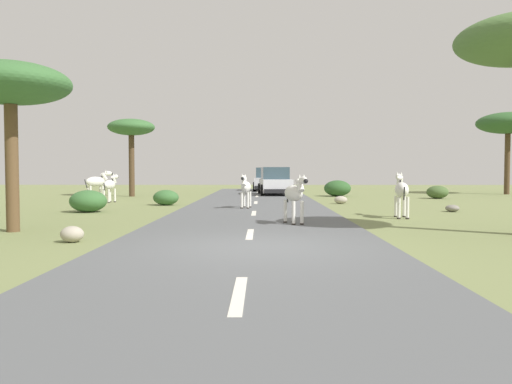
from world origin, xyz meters
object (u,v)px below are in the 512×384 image
object	(u,v)px
zebra_2	(97,182)
bush_4	(337,188)
tree_5	(508,124)
zebra_1	(401,190)
bush_2	(437,192)
zebra_4	(110,185)
rock_1	(341,200)
bush_3	(88,201)
rock_4	(452,208)
zebra_3	(246,188)
bush_0	(166,198)
rock_3	(72,234)
car_1	(267,180)
tree_1	(131,129)
car_0	(275,182)
zebra_0	(295,194)
tree_4	(10,86)

from	to	relation	value
zebra_2	bush_4	xyz separation A→B (m)	(13.61, 3.55, -0.47)
zebra_2	tree_5	world-z (taller)	tree_5
zebra_1	bush_2	size ratio (longest dim) A/B	1.36
zebra_4	rock_1	distance (m)	11.33
zebra_4	bush_3	distance (m)	5.89
tree_5	rock_4	world-z (taller)	tree_5
zebra_3	bush_3	size ratio (longest dim) A/B	1.07
bush_0	rock_3	bearing A→B (deg)	-89.23
zebra_3	tree_5	bearing A→B (deg)	-135.05
car_1	bush_4	xyz separation A→B (m)	(4.21, -7.33, -0.36)
rock_3	rock_4	distance (m)	14.32
zebra_4	bush_4	xyz separation A→B (m)	(12.14, 6.04, -0.37)
tree_1	bush_0	world-z (taller)	tree_1
zebra_4	bush_4	distance (m)	13.56
bush_2	rock_4	world-z (taller)	bush_2
car_0	bush_0	bearing A→B (deg)	56.54
zebra_3	rock_4	size ratio (longest dim) A/B	2.77
zebra_4	tree_5	distance (m)	25.58
zebra_0	bush_2	bearing A→B (deg)	-140.84
zebra_4	tree_4	world-z (taller)	tree_4
zebra_2	zebra_1	bearing A→B (deg)	5.10
zebra_0	zebra_1	size ratio (longest dim) A/B	0.90
zebra_0	rock_3	xyz separation A→B (m)	(-5.17, -3.45, -0.73)
zebra_0	car_0	bearing A→B (deg)	-108.11
bush_4	rock_1	bearing A→B (deg)	-97.13
bush_3	tree_1	bearing A→B (deg)	96.31
tree_4	bush_4	distance (m)	21.42
bush_4	bush_2	bearing A→B (deg)	-24.65
tree_4	tree_1	bearing A→B (deg)	94.58
bush_0	bush_4	size ratio (longest dim) A/B	0.72
zebra_1	bush_3	distance (m)	11.54
bush_2	rock_3	bearing A→B (deg)	-128.82
zebra_0	rock_1	size ratio (longest dim) A/B	2.38
car_1	rock_1	world-z (taller)	car_1
bush_3	rock_3	xyz separation A→B (m)	(2.41, -8.11, -0.24)
car_0	bush_0	xyz separation A→B (m)	(-5.23, -9.16, -0.50)
zebra_4	bush_2	distance (m)	17.78
zebra_2	rock_1	world-z (taller)	zebra_2
zebra_4	rock_4	xyz separation A→B (m)	(14.86, -5.47, -0.73)
zebra_0	rock_4	xyz separation A→B (m)	(6.40, 4.99, -0.78)
rock_1	car_0	bearing A→B (deg)	109.74
tree_4	rock_3	distance (m)	4.66
bush_3	bush_4	bearing A→B (deg)	46.45
zebra_0	bush_3	bearing A→B (deg)	-50.02
rock_3	bush_0	bearing A→B (deg)	90.77
zebra_0	zebra_4	world-z (taller)	zebra_0
zebra_4	rock_4	size ratio (longest dim) A/B	2.82
tree_4	bush_4	bearing A→B (deg)	58.34
zebra_1	car_1	world-z (taller)	car_1
bush_2	zebra_0	bearing A→B (deg)	-122.41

